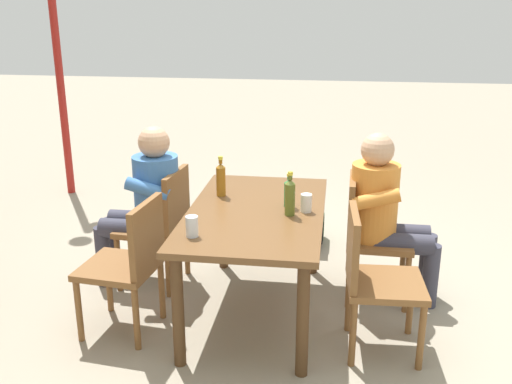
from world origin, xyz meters
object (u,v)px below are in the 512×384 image
chair_near_left (372,274)px  bottle_amber (221,179)px  cup_white (306,203)px  backpack_by_far_side (308,220)px  person_in_plaid_shirt (146,198)px  cup_glass (192,226)px  dining_table (256,224)px  chair_near_right (368,231)px  bottle_green (289,192)px  person_in_white_shirt (385,209)px  backpack_by_near_side (307,219)px  chair_far_right (162,221)px  bottle_olive (290,196)px  lamp_post (52,5)px  chair_far_left (130,260)px

chair_near_left → bottle_amber: 1.22m
cup_white → backpack_by_far_side: (1.21, 0.04, -0.58)m
person_in_plaid_shirt → cup_glass: size_ratio=9.84×
dining_table → person_in_plaid_shirt: bearing=68.4°
chair_near_right → dining_table: bearing=114.6°
person_in_plaid_shirt → bottle_green: size_ratio=5.32×
chair_near_right → person_in_plaid_shirt: 1.58m
person_in_white_shirt → person_in_plaid_shirt: bearing=90.0°
person_in_white_shirt → backpack_by_near_side: (0.96, 0.57, -0.46)m
bottle_green → cup_glass: 0.76m
chair_far_right → bottle_olive: bottle_olive is taller
person_in_plaid_shirt → backpack_by_near_side: (0.96, -1.10, -0.46)m
cup_glass → lamp_post: (2.75, 2.06, 1.17)m
cup_glass → bottle_green: bearing=-40.7°
person_in_white_shirt → cup_glass: bearing=125.7°
person_in_white_shirt → cup_white: size_ratio=10.20×
dining_table → chair_far_left: bearing=115.0°
person_in_white_shirt → backpack_by_far_side: 1.14m
person_in_plaid_shirt → person_in_white_shirt: bearing=-90.0°
chair_near_right → chair_near_left: (-0.67, -0.00, 0.00)m
backpack_by_near_side → backpack_by_far_side: backpack_by_far_side is taller
person_in_white_shirt → chair_far_right: bearing=90.3°
chair_near_left → dining_table: bearing=65.3°
person_in_plaid_shirt → bottle_olive: person_in_plaid_shirt is taller
cup_white → lamp_post: bearing=49.9°
person_in_plaid_shirt → bottle_green: bearing=-102.8°
chair_far_left → bottle_amber: size_ratio=3.15×
dining_table → person_in_white_shirt: bearing=-68.4°
chair_far_right → backpack_by_near_side: 1.42m
dining_table → cup_glass: size_ratio=12.29×
bottle_olive → backpack_by_far_side: 1.43m
chair_far_right → backpack_by_far_side: size_ratio=1.98×
person_in_plaid_shirt → backpack_by_far_side: size_ratio=2.68×
person_in_white_shirt → cup_glass: person_in_white_shirt is taller
chair_near_left → lamp_post: (2.60, 3.09, 1.47)m
bottle_olive → cup_glass: (-0.42, 0.52, -0.06)m
chair_near_left → bottle_amber: bearing=59.7°
dining_table → chair_near_left: size_ratio=1.69×
cup_glass → backpack_by_far_side: cup_glass is taller
bottle_olive → dining_table: bearing=74.4°
person_in_plaid_shirt → bottle_green: person_in_plaid_shirt is taller
lamp_post → backpack_by_near_side: bearing=-110.4°
dining_table → bottle_amber: (0.25, 0.28, 0.22)m
chair_near_left → person_in_white_shirt: size_ratio=0.74×
dining_table → chair_far_right: bearing=66.1°
dining_table → backpack_by_near_side: (1.29, -0.27, -0.43)m
person_in_white_shirt → cup_glass: (-0.81, 1.13, 0.13)m
chair_far_right → cup_glass: 0.96m
chair_far_right → person_in_plaid_shirt: person_in_plaid_shirt is taller
bottle_amber → cup_white: (-0.24, -0.59, -0.06)m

